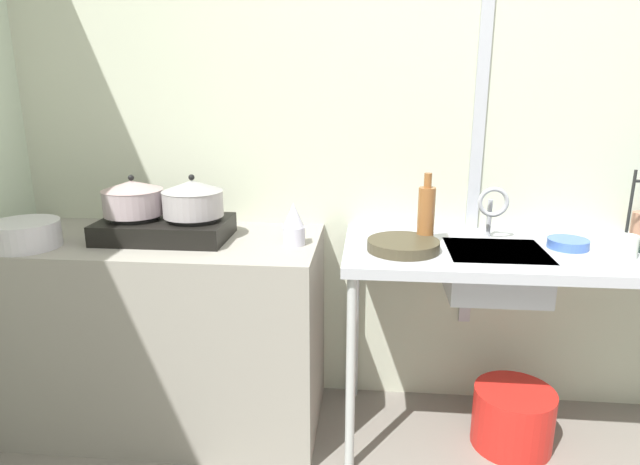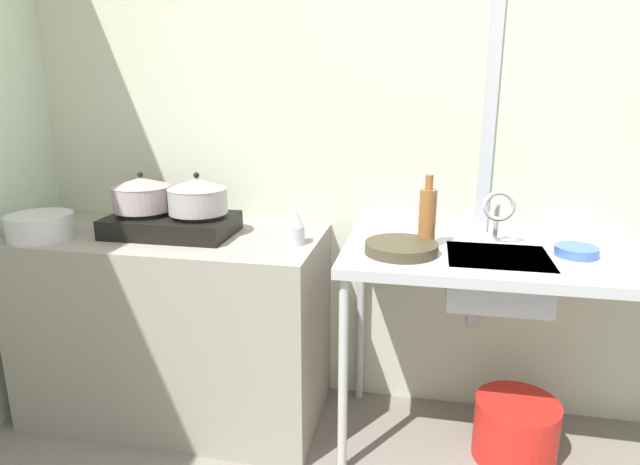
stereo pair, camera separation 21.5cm
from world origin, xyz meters
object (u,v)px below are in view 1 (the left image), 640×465
Objects in this scene: small_bowl_on_drainboard at (568,244)px; bucket_on_floor at (513,417)px; bottle_by_sink at (426,214)px; pot_on_right_burner at (193,198)px; stove at (165,228)px; sink_basin at (494,272)px; pot_beside_stove at (25,234)px; faucet at (493,205)px; frying_pan at (403,245)px; cup_by_rack at (626,246)px; pot_on_left_burner at (133,198)px; percolator at (294,224)px.

bucket_on_floor is at bearing -155.96° from small_bowl_on_drainboard.
pot_on_right_burner is at bearing -178.36° from bottle_by_sink.
bucket_on_floor is (1.44, -0.05, -0.76)m from stove.
pot_beside_stove is at bearing -175.92° from sink_basin.
faucet reaches higher than frying_pan.
frying_pan is (0.96, -0.07, -0.02)m from stove.
faucet is 0.77× the size of bottle_by_sink.
sink_basin is 1.67× the size of faucet.
sink_basin is at bearing -168.68° from small_bowl_on_drainboard.
stove is 2.36× the size of faucet.
frying_pan is at bearing 179.79° from cup_by_rack.
stove reaches higher than frying_pan.
pot_on_right_burner is at bearing -179.22° from small_bowl_on_drainboard.
bucket_on_floor is at bearing -6.28° from sink_basin.
small_bowl_on_drainboard is 0.47× the size of bucket_on_floor.
pot_on_right_burner is 0.94× the size of pot_beside_stove.
pot_on_left_burner is 1.00× the size of pot_on_right_burner.
sink_basin is at bearing -92.15° from faucet.
small_bowl_on_drainboard is (0.64, 0.09, -0.00)m from frying_pan.
pot_on_left_burner reaches higher than pot_beside_stove.
bottle_by_sink is (0.09, 0.10, 0.10)m from frying_pan.
sink_basin is at bearing -1.57° from stove.
sink_basin reaches higher than bucket_on_floor.
faucet is at bearing 160.91° from small_bowl_on_drainboard.
faucet is (1.20, 0.12, -0.03)m from pot_on_right_burner.
bottle_by_sink is at bearing 166.72° from sink_basin.
small_bowl_on_drainboard is at bearing -19.09° from faucet.
pot_on_left_burner is 0.94× the size of pot_beside_stove.
sink_basin is 0.30m from small_bowl_on_drainboard.
bottle_by_sink is (1.18, 0.03, -0.05)m from pot_on_left_burner.
stove is 0.54m from percolator.
percolator reaches higher than stove.
faucet is 0.29m from bottle_by_sink.
sink_basin is 1.13× the size of bucket_on_floor.
stove is 0.52m from pot_beside_stove.
pot_beside_stove is 1.18× the size of faucet.
bottle_by_sink reaches higher than faucet.
percolator is 1.10× the size of small_bowl_on_drainboard.
faucet is at bearing 5.50° from pot_on_right_burner.
faucet is at bearing 27.56° from frying_pan.
stove is 1.83× the size of bottle_by_sink.
small_bowl_on_drainboard is at bearing -0.68° from bottle_by_sink.
bottle_by_sink is (1.05, 0.03, 0.07)m from stove.
pot_on_right_burner reaches higher than sink_basin.
percolator is at bearing -4.64° from pot_on_right_burner.
frying_pan is (-0.36, -0.04, 0.11)m from sink_basin.
pot_on_left_burner reaches higher than bucket_on_floor.
faucet reaches higher than stove.
stove is 3.05× the size of percolator.
small_bowl_on_drainboard is at bearing 2.88° from percolator.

